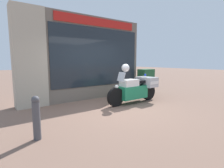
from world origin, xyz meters
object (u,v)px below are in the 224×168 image
Objects in this scene: paramedic_motorcycle at (137,88)px; utility_cabinet at (146,81)px; white_helmet at (125,68)px; street_bollard at (36,117)px.

paramedic_motorcycle is 2.02× the size of utility_cabinet.
street_bollard is (-3.31, -1.11, -0.86)m from white_helmet.
utility_cabinet is at bearing -147.09° from paramedic_motorcycle.
paramedic_motorcycle reaches higher than utility_cabinet.
paramedic_motorcycle is 2.61× the size of street_bollard.
white_helmet reaches higher than utility_cabinet.
white_helmet is (-2.45, -1.24, 0.75)m from utility_cabinet.
white_helmet is 3.60m from street_bollard.
white_helmet is at bearing 0.00° from paramedic_motorcycle.
utility_cabinet is 6.22m from street_bollard.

